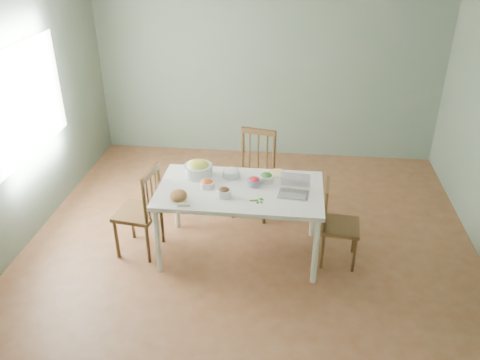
# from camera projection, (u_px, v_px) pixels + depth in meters

# --- Properties ---
(floor) EXTENTS (5.00, 5.00, 0.00)m
(floor) POSITION_uv_depth(u_px,v_px,m) (250.00, 245.00, 5.51)
(floor) COLOR brown
(floor) RESTS_ON ground
(wall_back) EXTENTS (5.00, 0.00, 2.70)m
(wall_back) POSITION_uv_depth(u_px,v_px,m) (267.00, 67.00, 7.06)
(wall_back) COLOR slate
(wall_back) RESTS_ON ground
(wall_front) EXTENTS (5.00, 0.00, 2.70)m
(wall_front) POSITION_uv_depth(u_px,v_px,m) (209.00, 311.00, 2.68)
(wall_front) COLOR slate
(wall_front) RESTS_ON ground
(wall_left) EXTENTS (0.00, 5.00, 2.70)m
(wall_left) POSITION_uv_depth(u_px,v_px,m) (13.00, 124.00, 5.12)
(wall_left) COLOR slate
(wall_left) RESTS_ON ground
(window_left) EXTENTS (0.04, 1.60, 1.20)m
(window_left) POSITION_uv_depth(u_px,v_px,m) (26.00, 101.00, 5.31)
(window_left) COLOR white
(window_left) RESTS_ON ground
(dining_table) EXTENTS (1.70, 0.96, 0.80)m
(dining_table) POSITION_uv_depth(u_px,v_px,m) (240.00, 221.00, 5.22)
(dining_table) COLOR white
(dining_table) RESTS_ON floor
(chair_far) EXTENTS (0.54, 0.53, 1.04)m
(chair_far) POSITION_uv_depth(u_px,v_px,m) (253.00, 175.00, 5.88)
(chair_far) COLOR #4C3110
(chair_far) RESTS_ON floor
(chair_left) EXTENTS (0.48, 0.50, 1.01)m
(chair_left) POSITION_uv_depth(u_px,v_px,m) (137.00, 210.00, 5.21)
(chair_left) COLOR #4C3110
(chair_left) RESTS_ON floor
(chair_right) EXTENTS (0.41, 0.43, 0.90)m
(chair_right) POSITION_uv_depth(u_px,v_px,m) (341.00, 224.00, 5.07)
(chair_right) COLOR #4C3110
(chair_right) RESTS_ON floor
(bread_boule) EXTENTS (0.20, 0.20, 0.11)m
(bread_boule) POSITION_uv_depth(u_px,v_px,m) (179.00, 196.00, 4.79)
(bread_boule) COLOR #AC7547
(bread_boule) RESTS_ON dining_table
(butter_stick) EXTENTS (0.12, 0.04, 0.03)m
(butter_stick) POSITION_uv_depth(u_px,v_px,m) (184.00, 205.00, 4.71)
(butter_stick) COLOR #ECEACE
(butter_stick) RESTS_ON dining_table
(bowl_squash) EXTENTS (0.31, 0.31, 0.17)m
(bowl_squash) POSITION_uv_depth(u_px,v_px,m) (198.00, 168.00, 5.24)
(bowl_squash) COLOR gold
(bowl_squash) RESTS_ON dining_table
(bowl_carrot) EXTENTS (0.16, 0.16, 0.08)m
(bowl_carrot) POSITION_uv_depth(u_px,v_px,m) (207.00, 184.00, 5.03)
(bowl_carrot) COLOR #E85920
(bowl_carrot) RESTS_ON dining_table
(bowl_onion) EXTENTS (0.22, 0.22, 0.10)m
(bowl_onion) POSITION_uv_depth(u_px,v_px,m) (231.00, 173.00, 5.24)
(bowl_onion) COLOR white
(bowl_onion) RESTS_ON dining_table
(bowl_mushroom) EXTENTS (0.18, 0.18, 0.09)m
(bowl_mushroom) POSITION_uv_depth(u_px,v_px,m) (224.00, 192.00, 4.86)
(bowl_mushroom) COLOR black
(bowl_mushroom) RESTS_ON dining_table
(bowl_redpep) EXTENTS (0.17, 0.17, 0.09)m
(bowl_redpep) POSITION_uv_depth(u_px,v_px,m) (254.00, 181.00, 5.07)
(bowl_redpep) COLOR red
(bowl_redpep) RESTS_ON dining_table
(bowl_broccoli) EXTENTS (0.19, 0.19, 0.10)m
(bowl_broccoli) POSITION_uv_depth(u_px,v_px,m) (266.00, 177.00, 5.14)
(bowl_broccoli) COLOR #2D6519
(bowl_broccoli) RESTS_ON dining_table
(flatbread) EXTENTS (0.26, 0.26, 0.02)m
(flatbread) POSITION_uv_depth(u_px,v_px,m) (278.00, 173.00, 5.31)
(flatbread) COLOR #D8C37C
(flatbread) RESTS_ON dining_table
(basil_bunch) EXTENTS (0.17, 0.17, 0.02)m
(basil_bunch) POSITION_uv_depth(u_px,v_px,m) (256.00, 200.00, 4.80)
(basil_bunch) COLOR #296925
(basil_bunch) RESTS_ON dining_table
(laptop) EXTENTS (0.33, 0.31, 0.20)m
(laptop) POSITION_uv_depth(u_px,v_px,m) (294.00, 186.00, 4.86)
(laptop) COLOR silver
(laptop) RESTS_ON dining_table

